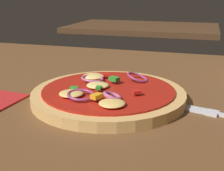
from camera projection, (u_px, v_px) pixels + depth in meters
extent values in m
cube|color=brown|center=(127.00, 106.00, 0.53)|extent=(1.44, 0.86, 0.03)
cylinder|color=tan|center=(109.00, 95.00, 0.52)|extent=(0.26, 0.26, 0.02)
cylinder|color=#A81C11|center=(109.00, 90.00, 0.52)|extent=(0.22, 0.22, 0.00)
ellipsoid|color=#EFCC72|center=(98.00, 85.00, 0.53)|extent=(0.04, 0.04, 0.01)
ellipsoid|color=#EFCC72|center=(93.00, 76.00, 0.58)|extent=(0.04, 0.04, 0.01)
ellipsoid|color=#E5BC60|center=(71.00, 94.00, 0.48)|extent=(0.04, 0.04, 0.01)
ellipsoid|color=#E5BC60|center=(114.00, 103.00, 0.44)|extent=(0.04, 0.04, 0.01)
torus|color=#B25984|center=(92.00, 79.00, 0.56)|extent=(0.05, 0.05, 0.01)
torus|color=#B25984|center=(112.00, 96.00, 0.47)|extent=(0.04, 0.04, 0.01)
torus|color=#93386B|center=(81.00, 95.00, 0.47)|extent=(0.06, 0.06, 0.01)
torus|color=#93386B|center=(138.00, 77.00, 0.56)|extent=(0.05, 0.05, 0.02)
cube|color=#2D8C28|center=(99.00, 88.00, 0.51)|extent=(0.01, 0.01, 0.00)
cube|color=#2D8C28|center=(74.00, 88.00, 0.50)|extent=(0.02, 0.01, 0.01)
cube|color=red|center=(106.00, 75.00, 0.58)|extent=(0.01, 0.02, 0.01)
cube|color=#2D8C28|center=(114.00, 79.00, 0.55)|extent=(0.02, 0.02, 0.01)
cube|color=red|center=(137.00, 92.00, 0.48)|extent=(0.02, 0.01, 0.01)
cube|color=orange|center=(97.00, 96.00, 0.46)|extent=(0.02, 0.02, 0.01)
cube|color=silver|center=(212.00, 113.00, 0.46)|extent=(0.02, 0.02, 0.00)
cube|color=silver|center=(195.00, 107.00, 0.49)|extent=(0.04, 0.01, 0.00)
cube|color=silver|center=(194.00, 109.00, 0.48)|extent=(0.04, 0.01, 0.00)
cube|color=silver|center=(193.00, 110.00, 0.48)|extent=(0.04, 0.01, 0.00)
cube|color=silver|center=(192.00, 111.00, 0.47)|extent=(0.04, 0.01, 0.00)
cube|color=#4C301C|center=(143.00, 28.00, 1.60)|extent=(0.76, 0.47, 0.03)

